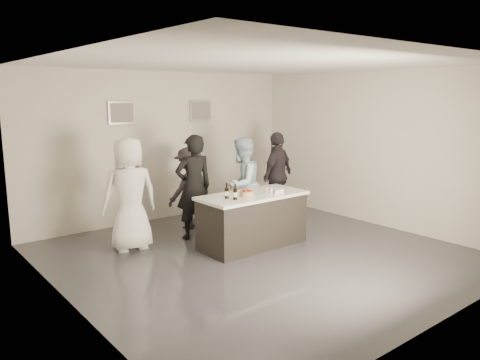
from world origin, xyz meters
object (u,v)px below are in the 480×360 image
at_px(cake, 247,194).
at_px(beer_bottle_b, 235,192).
at_px(person_guest_back, 190,188).
at_px(bar_counter, 252,220).
at_px(person_main_blue, 242,184).
at_px(person_guest_right, 277,175).
at_px(beer_bottle_a, 227,191).
at_px(person_guest_left, 130,194).
at_px(person_main_black, 194,187).

height_order(cake, beer_bottle_b, beer_bottle_b).
bearing_deg(person_guest_back, bar_counter, 85.70).
xyz_separation_m(person_main_blue, person_guest_right, (1.19, 0.30, 0.01)).
height_order(beer_bottle_b, person_main_blue, person_main_blue).
bearing_deg(beer_bottle_b, cake, 16.38).
xyz_separation_m(beer_bottle_a, person_main_blue, (1.01, 0.86, -0.15)).
xyz_separation_m(cake, beer_bottle_b, (-0.31, -0.09, 0.09)).
bearing_deg(bar_counter, person_main_blue, 61.44).
bearing_deg(person_main_blue, person_guest_left, -30.96).
relative_size(cake, person_guest_left, 0.12).
bearing_deg(person_guest_back, cake, 79.17).
distance_m(cake, person_guest_right, 2.20).
distance_m(person_guest_right, person_guest_back, 1.92).
bearing_deg(beer_bottle_a, person_guest_left, 135.54).
bearing_deg(person_main_black, beer_bottle_b, 101.76).
distance_m(bar_counter, person_guest_right, 2.06).
bearing_deg(person_guest_left, cake, 149.76).
distance_m(beer_bottle_b, person_guest_left, 1.75).
relative_size(person_main_black, person_guest_back, 1.18).
height_order(bar_counter, beer_bottle_b, beer_bottle_b).
bearing_deg(person_guest_back, person_guest_right, 154.56).
distance_m(bar_counter, person_main_blue, 1.06).
bearing_deg(person_guest_left, person_main_blue, -179.15).
relative_size(beer_bottle_b, person_main_blue, 0.15).
bearing_deg(person_main_blue, beer_bottle_b, 22.45).
height_order(person_guest_left, person_guest_right, person_guest_left).
bearing_deg(beer_bottle_a, bar_counter, 0.66).
height_order(person_guest_right, person_guest_back, person_guest_right).
xyz_separation_m(person_main_blue, person_guest_left, (-2.15, 0.26, 0.06)).
bearing_deg(bar_counter, person_guest_left, 146.61).
bearing_deg(beer_bottle_b, beer_bottle_a, 109.48).
height_order(bar_counter, person_guest_left, person_guest_left).
distance_m(bar_counter, person_guest_back, 1.64).
height_order(person_main_black, person_guest_right, person_main_black).
bearing_deg(person_guest_back, person_guest_left, 6.05).
distance_m(cake, beer_bottle_b, 0.34).
xyz_separation_m(cake, person_main_blue, (0.65, 0.92, -0.06)).
xyz_separation_m(bar_counter, person_guest_right, (1.65, 1.15, 0.44)).
xyz_separation_m(beer_bottle_b, person_guest_back, (0.28, 1.75, -0.24)).
distance_m(beer_bottle_b, person_guest_back, 1.79).
bearing_deg(bar_counter, person_main_black, 117.98).
height_order(bar_counter, person_guest_right, person_guest_right).
height_order(bar_counter, person_main_blue, person_main_blue).
bearing_deg(person_guest_back, person_main_blue, 120.48).
xyz_separation_m(beer_bottle_a, person_main_black, (0.02, 1.00, -0.10)).
bearing_deg(person_guest_right, beer_bottle_a, 9.50).
bearing_deg(person_guest_left, person_guest_right, -171.65).
height_order(beer_bottle_b, person_guest_back, person_guest_back).
xyz_separation_m(bar_counter, person_guest_left, (-1.69, 1.11, 0.49)).
bearing_deg(person_main_black, person_guest_left, 4.12).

